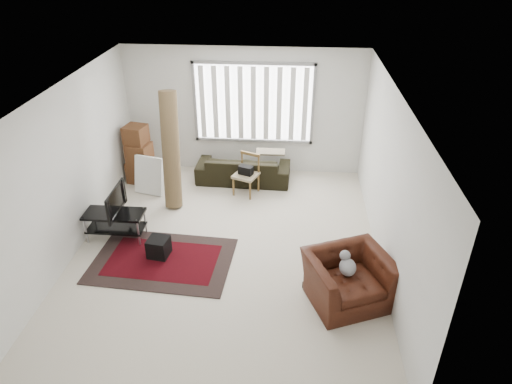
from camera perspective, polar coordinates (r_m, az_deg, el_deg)
room at (r=7.30m, az=-3.28°, el=6.34°), size 6.00×6.02×2.71m
persian_rug at (r=7.65m, az=-11.59°, el=-8.37°), size 2.31×1.62×0.02m
tv_stand at (r=8.19m, az=-17.21°, el=-3.34°), size 1.01×0.46×0.51m
tv at (r=7.99m, az=-17.61°, el=-1.08°), size 0.11×0.82×0.47m
subwoofer at (r=7.67m, az=-12.07°, el=-6.74°), size 0.36×0.36×0.32m
moving_boxes at (r=9.83m, az=-14.38°, el=4.35°), size 0.59×0.56×1.24m
white_flatpack at (r=9.42m, az=-13.23°, el=2.03°), size 0.65×0.41×0.77m
rolled_rug at (r=8.66m, az=-10.60°, el=5.13°), size 0.37×0.73×2.22m
sofa at (r=9.63m, az=-1.60°, el=3.42°), size 1.98×0.91×0.75m
side_chair at (r=9.12m, az=-1.22°, el=2.42°), size 0.58×0.58×0.83m
armchair at (r=6.69m, az=11.49°, el=-10.26°), size 1.42×1.34×0.84m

